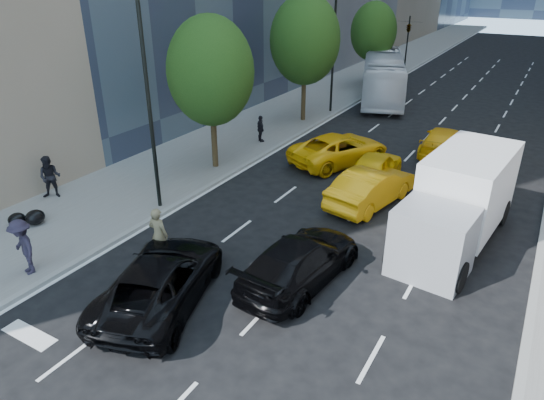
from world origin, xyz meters
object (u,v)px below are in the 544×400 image
Objects in this scene: skateboarder at (159,238)px; city_bus at (383,76)px; box_truck at (459,201)px; black_sedan_mercedes at (300,261)px; black_sedan_lincoln at (161,279)px.

skateboarder is 27.43m from city_bus.
box_truck is at bearing -148.75° from skateboarder.
box_truck reaches higher than black_sedan_mercedes.
black_sedan_mercedes is at bearing -96.17° from city_bus.
box_truck is at bearing -121.63° from black_sedan_mercedes.
black_sedan_lincoln is 29.16m from city_bus.
black_sedan_mercedes is (4.71, 1.50, -0.22)m from skateboarder.
city_bus is at bearing -101.96° from black_sedan_lincoln.
skateboarder is 0.28× the size of box_truck.
city_bus is (-6.00, 25.90, 0.96)m from black_sedan_mercedes.
city_bus reaches higher than skateboarder.
skateboarder is at bearing -106.53° from city_bus.
skateboarder is at bearing -64.36° from black_sedan_lincoln.
city_bus is 22.92m from box_truck.
black_sedan_mercedes is 0.43× the size of city_bus.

